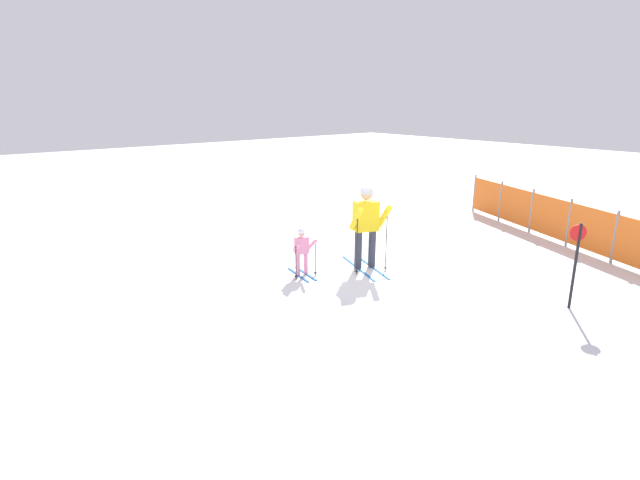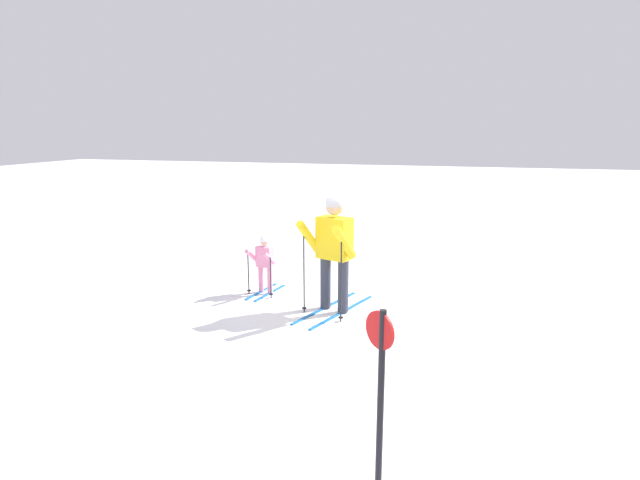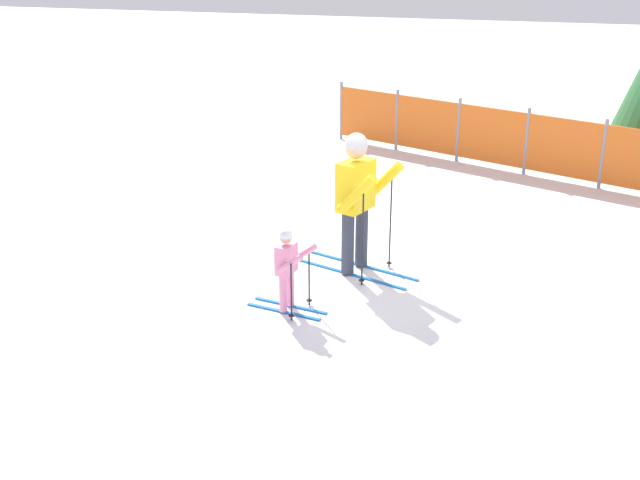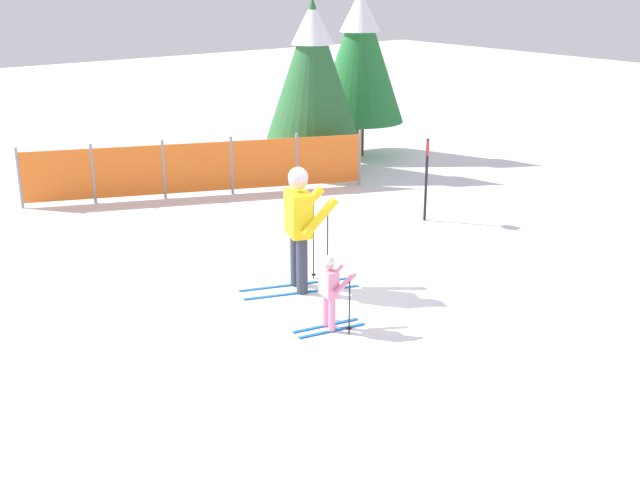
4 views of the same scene
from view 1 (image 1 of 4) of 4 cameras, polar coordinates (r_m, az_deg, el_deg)
The scene contains 5 objects.
ground_plane at distance 10.56m, azimuth 5.10°, elevation -3.48°, with size 60.00×60.00×0.00m, color white.
skier_adult at distance 10.41m, azimuth 5.32°, elevation 2.37°, with size 1.71×0.98×1.79m.
skier_child at distance 10.08m, azimuth -2.06°, elevation -0.94°, with size 0.96×0.50×1.00m.
safety_fence at distance 13.98m, azimuth 24.72°, elevation 2.47°, with size 6.28×2.69×1.18m.
trail_marker at distance 9.42m, azimuth 27.20°, elevation -1.72°, with size 0.19×0.23×1.51m.
Camera 1 is at (7.10, -6.98, 3.51)m, focal length 28.00 mm.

